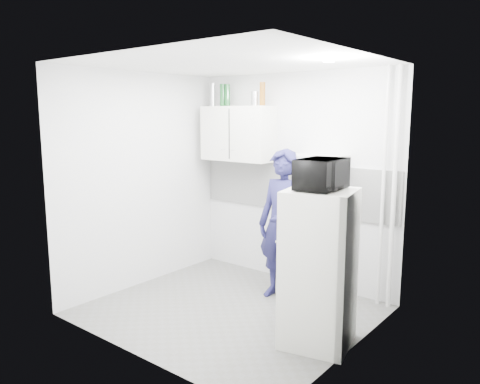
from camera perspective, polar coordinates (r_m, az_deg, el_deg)
The scene contains 22 objects.
floor at distance 5.22m, azimuth -1.26°, elevation -14.20°, with size 2.80×2.80×0.00m, color #5C5B55.
ceiling at distance 4.81m, azimuth -1.38°, elevation 15.47°, with size 2.80×2.80×0.00m, color white.
wall_back at distance 5.85m, azimuth 6.56°, elevation 1.57°, with size 2.80×2.80×0.00m, color silver.
wall_left at distance 5.84m, azimuth -11.91°, elevation 1.41°, with size 2.60×2.60×0.00m, color silver.
wall_right at distance 4.11m, azimuth 13.83°, elevation -1.97°, with size 2.60×2.60×0.00m, color silver.
person at distance 5.30m, azimuth 5.24°, elevation -4.07°, with size 0.63×0.41×1.72m, color #1C1B46.
stove at distance 5.67m, azimuth 7.96°, elevation -8.18°, with size 0.48×0.48×0.77m, color silver.
fridge at distance 4.34m, azimuth 9.59°, elevation -9.14°, with size 0.60×0.60×1.44m, color white.
stove_top at distance 5.57m, azimuth 8.05°, elevation -4.25°, with size 0.46×0.46×0.03m, color black.
saucepan at distance 5.57m, azimuth 8.87°, elevation -3.55°, with size 0.19×0.19×0.11m, color silver.
microwave at distance 4.15m, azimuth 9.92°, elevation 2.15°, with size 0.34×0.50×0.27m, color black.
bottle_a at distance 6.38m, azimuth -3.34°, elevation 11.73°, with size 0.07×0.07×0.31m, color silver.
bottle_b at distance 6.26m, azimuth -2.12°, elevation 11.71°, with size 0.07×0.07×0.29m, color #144C1E.
bottle_c at distance 6.21m, azimuth -1.56°, elevation 11.71°, with size 0.07×0.07×0.28m, color #144C1E.
canister_b at distance 5.93m, azimuth 1.82°, elevation 11.31°, with size 0.09×0.09×0.18m, color silver.
bottle_e at distance 5.86m, azimuth 2.75°, elevation 11.85°, with size 0.07×0.07×0.29m, color brown.
upper_cabinet at distance 6.10m, azimuth -0.25°, elevation 7.13°, with size 1.00×0.35×0.70m, color white.
range_hood at distance 5.38m, azimuth 9.26°, elevation 3.72°, with size 0.60×0.50×0.14m, color silver.
backsplash at distance 5.86m, azimuth 6.46°, elevation 0.59°, with size 2.74×0.03×0.60m, color white.
pipe_a at distance 5.21m, azimuth 18.27°, elevation 0.20°, with size 0.05×0.05×2.60m, color silver.
pipe_b at distance 5.26m, azimuth 17.04°, elevation 0.33°, with size 0.04×0.04×2.60m, color silver.
ceiling_spot_fixture at distance 4.42m, azimuth 10.76°, elevation 15.47°, with size 0.10×0.10×0.02m, color white.
Camera 1 is at (3.08, -3.67, 2.09)m, focal length 35.00 mm.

